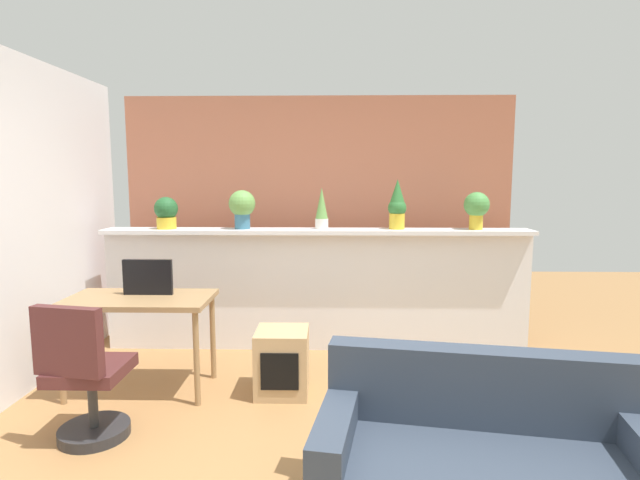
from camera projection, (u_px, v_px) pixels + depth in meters
name	position (u px, v px, depth m)	size (l,w,h in m)	color
ground_plane	(307.00, 464.00, 2.91)	(12.00, 12.00, 0.00)	#9E7042
divider_wall	(317.00, 291.00, 4.82)	(4.05, 0.16, 1.13)	silver
plant_shelf	(317.00, 231.00, 4.70)	(4.05, 0.32, 0.04)	silver
brick_wall_behind	(319.00, 216.00, 5.33)	(4.05, 0.10, 2.50)	#AD664C
potted_plant_0	(166.00, 212.00, 4.71)	(0.22, 0.22, 0.30)	gold
potted_plant_1	(242.00, 206.00, 4.71)	(0.25, 0.25, 0.37)	#386B84
potted_plant_2	(322.00, 209.00, 4.71)	(0.12, 0.12, 0.39)	silver
potted_plant_3	(397.00, 205.00, 4.69)	(0.17, 0.17, 0.47)	gold
potted_plant_4	(477.00, 207.00, 4.65)	(0.24, 0.24, 0.35)	gold
desk	(140.00, 308.00, 3.83)	(1.10, 0.60, 0.75)	#99754C
tv_monitor	(148.00, 277.00, 3.88)	(0.38, 0.04, 0.28)	black
office_chair	(86.00, 383.00, 3.11)	(0.48, 0.48, 0.91)	#262628
side_cube_shelf	(282.00, 362.00, 3.83)	(0.40, 0.41, 0.50)	tan
couch	(485.00, 473.00, 2.34)	(1.66, 1.01, 0.80)	#333D4C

